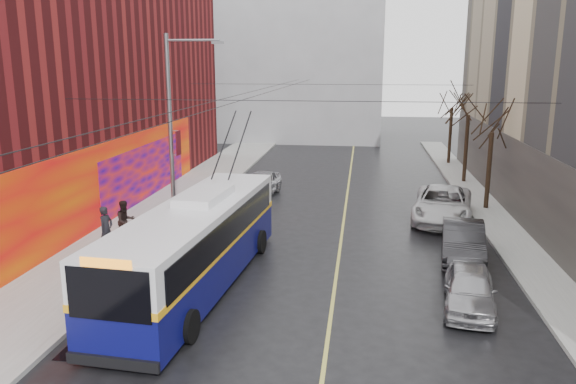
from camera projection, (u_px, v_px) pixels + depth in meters
name	position (u px, v px, depth m)	size (l,w,h in m)	color
ground	(274.00, 343.00, 15.90)	(140.00, 140.00, 0.00)	black
sidewalk_left	(156.00, 217.00, 28.51)	(4.00, 60.00, 0.15)	gray
sidewalk_right	(503.00, 230.00, 26.31)	(2.00, 60.00, 0.15)	gray
lane_line	(344.00, 215.00, 29.23)	(0.12, 50.00, 0.01)	#BFB74C
building_left	(19.00, 77.00, 29.92)	(12.11, 36.00, 14.00)	#591114
building_far	(284.00, 50.00, 58.10)	(20.50, 12.10, 18.00)	gray
streetlight_pole	(174.00, 129.00, 25.27)	(2.65, 0.60, 9.00)	slate
catenary_wires	(270.00, 92.00, 29.09)	(18.00, 60.00, 0.22)	black
tree_near	(493.00, 117.00, 29.07)	(3.20, 3.20, 6.40)	black
tree_mid	(469.00, 103.00, 35.77)	(3.20, 3.20, 6.68)	black
tree_far	(453.00, 98.00, 42.56)	(3.20, 3.20, 6.57)	black
puddle	(125.00, 336.00, 16.27)	(2.78, 3.13, 0.01)	black
pigeons_flying	(251.00, 88.00, 24.76)	(4.43, 2.50, 1.40)	slate
trolleybus	(196.00, 244.00, 19.57)	(3.50, 12.19, 5.71)	#0A0B4E
parked_car_a	(470.00, 289.00, 17.97)	(1.58, 3.93, 1.34)	#9C9BA0
parked_car_b	(463.00, 242.00, 22.47)	(1.60, 4.58, 1.51)	#27272A
parked_car_c	(443.00, 204.00, 28.05)	(2.76, 6.00, 1.67)	silver
following_car	(260.00, 184.00, 33.24)	(1.75, 4.36, 1.49)	#A5A4A9
pedestrian_a	(106.00, 229.00, 22.87)	(0.70, 0.46, 1.92)	black
pedestrian_b	(125.00, 221.00, 24.25)	(0.88, 0.69, 1.82)	black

